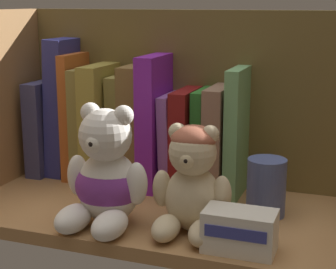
{
  "coord_description": "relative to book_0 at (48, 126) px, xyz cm",
  "views": [
    {
      "loc": [
        25.95,
        -75.94,
        33.63
      ],
      "look_at": [
        -1.54,
        0.0,
        13.97
      ],
      "focal_mm": 59.15,
      "sensor_mm": 36.0,
      "label": 1
    }
  ],
  "objects": [
    {
      "name": "shelf_board",
      "position": [
        29.65,
        -11.45,
        -9.62
      ],
      "size": [
        65.47,
        29.26,
        2.0
      ],
      "primitive_type": "cube",
      "color": "#9E7042",
      "rests_on": "ground"
    },
    {
      "name": "book_6",
      "position": [
        18.41,
        0.0,
        1.79
      ],
      "size": [
        3.57,
        10.97,
        20.81
      ],
      "primitive_type": "cube",
      "color": "brown",
      "rests_on": "shelf_board"
    },
    {
      "name": "book_0",
      "position": [
        0.0,
        0.0,
        0.0
      ],
      "size": [
        3.16,
        11.95,
        17.23
      ],
      "primitive_type": "cube",
      "color": "#3B3D6D",
      "rests_on": "shelf_board"
    },
    {
      "name": "book_1",
      "position": [
        3.66,
        0.0,
        3.88
      ],
      "size": [
        4.22,
        9.03,
        25.1
      ],
      "primitive_type": "cube",
      "rotation": [
        0.0,
        0.04,
        0.0
      ],
      "color": "navy",
      "rests_on": "shelf_board"
    },
    {
      "name": "book_10",
      "position": [
        30.56,
        0.0,
        0.08
      ],
      "size": [
        1.82,
        11.4,
        17.39
      ],
      "primitive_type": "cube",
      "color": "#297327",
      "rests_on": "shelf_board"
    },
    {
      "name": "book_4",
      "position": [
        11.93,
        0.0,
        1.78
      ],
      "size": [
        3.47,
        14.43,
        20.79
      ],
      "primitive_type": "cube",
      "color": "#9F8F3C",
      "rests_on": "shelf_board"
    },
    {
      "name": "book_3",
      "position": [
        8.84,
        0.0,
        1.44
      ],
      "size": [
        1.9,
        12.88,
        20.11
      ],
      "primitive_type": "cube",
      "color": "olive",
      "rests_on": "shelf_board"
    },
    {
      "name": "small_product_box",
      "position": [
        41.77,
        -22.05,
        -5.87
      ],
      "size": [
        9.26,
        5.41,
        5.49
      ],
      "color": "silver",
      "rests_on": "shelf_board"
    },
    {
      "name": "teddy_bear_larger",
      "position": [
        21.68,
        -19.67,
        -1.71
      ],
      "size": [
        12.85,
        13.45,
        17.57
      ],
      "color": "white",
      "rests_on": "shelf_board"
    },
    {
      "name": "book_2",
      "position": [
        6.61,
        0.0,
        2.62
      ],
      "size": [
        1.75,
        11.3,
        22.46
      ],
      "primitive_type": "cube",
      "color": "#B45824",
      "rests_on": "shelf_board"
    },
    {
      "name": "book_8",
      "position": [
        25.07,
        0.0,
        -0.46
      ],
      "size": [
        2.38,
        11.53,
        16.37
      ],
      "primitive_type": "cube",
      "rotation": [
        0.0,
        -0.03,
        0.0
      ],
      "color": "#A767C5",
      "rests_on": "shelf_board"
    },
    {
      "name": "book_7",
      "position": [
        22.17,
        0.0,
        2.77
      ],
      "size": [
        3.14,
        13.99,
        22.77
      ],
      "primitive_type": "cube",
      "color": "purple",
      "rests_on": "shelf_board"
    },
    {
      "name": "teddy_bear_smaller",
      "position": [
        34.07,
        -18.26,
        -1.35
      ],
      "size": [
        11.16,
        11.33,
        15.31
      ],
      "color": "beige",
      "rests_on": "shelf_board"
    },
    {
      "name": "book_5",
      "position": [
        15.15,
        0.0,
        0.83
      ],
      "size": [
        2.14,
        9.17,
        18.9
      ],
      "primitive_type": "cube",
      "color": "olive",
      "rests_on": "shelf_board"
    },
    {
      "name": "book_9",
      "position": [
        27.82,
        0.0,
        0.03
      ],
      "size": [
        2.86,
        13.86,
        17.29
      ],
      "primitive_type": "cube",
      "color": "maroon",
      "rests_on": "shelf_board"
    },
    {
      "name": "book_11",
      "position": [
        33.39,
        0.0,
        0.42
      ],
      "size": [
        3.01,
        13.72,
        18.08
      ],
      "primitive_type": "cube",
      "color": "#8B6753",
      "rests_on": "shelf_board"
    },
    {
      "name": "shelf_back_panel",
      "position": [
        29.65,
        3.78,
        5.43
      ],
      "size": [
        67.87,
        1.2,
        32.08
      ],
      "primitive_type": "cube",
      "color": "brown",
      "rests_on": "ground"
    },
    {
      "name": "pillar_candle",
      "position": [
        42.72,
        -8.52,
        -4.24
      ],
      "size": [
        5.85,
        5.85,
        8.76
      ],
      "primitive_type": "cylinder",
      "color": "#4C5B99",
      "rests_on": "shelf_board"
    },
    {
      "name": "book_12",
      "position": [
        36.41,
        0.0,
        1.98
      ],
      "size": [
        2.2,
        12.64,
        21.19
      ],
      "primitive_type": "cube",
      "color": "#73B172",
      "rests_on": "shelf_board"
    }
  ]
}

